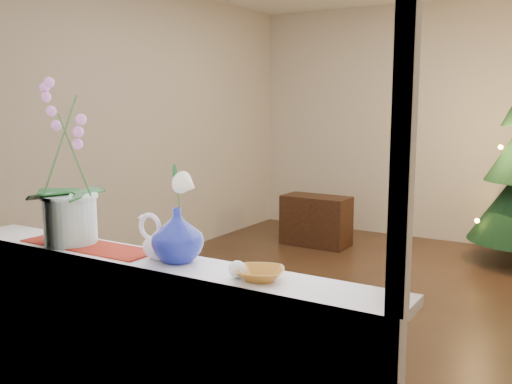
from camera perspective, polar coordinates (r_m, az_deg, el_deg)
ground at (r=4.68m, az=10.01°, el=-10.81°), size 5.00×5.00×0.00m
wall_back at (r=6.81m, az=18.11°, el=6.59°), size 4.50×0.10×2.70m
wall_front at (r=2.27m, az=-12.85°, el=3.27°), size 4.50×0.10×2.70m
wall_left at (r=5.63m, az=-11.56°, el=6.48°), size 0.10×5.00×2.70m
window_apron at (r=2.55m, az=-11.47°, el=-17.42°), size 2.20×0.08×0.88m
windowsill at (r=2.45m, az=-10.36°, el=-6.98°), size 2.20×0.26×0.04m
window_frame at (r=2.29m, az=-12.62°, el=12.09°), size 2.22×0.06×1.60m
runner at (r=2.71m, az=-16.42°, el=-5.19°), size 0.70×0.20×0.01m
orchid_pot at (r=2.72m, az=-18.36°, el=2.85°), size 0.34×0.34×0.76m
swan at (r=2.40m, az=-9.72°, el=-4.58°), size 0.23×0.13×0.18m
blue_vase at (r=2.35m, az=-7.88°, el=-3.87°), size 0.26×0.26×0.26m
lily at (r=2.31m, az=-8.00°, el=1.59°), size 0.14×0.08×0.19m
paperweight at (r=2.13m, az=-1.89°, el=-7.75°), size 0.08×0.08×0.07m
amber_dish at (r=2.12m, az=0.44°, el=-8.28°), size 0.20×0.20×0.04m
side_table at (r=6.38m, az=6.02°, el=-2.87°), size 0.74×0.38×0.55m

